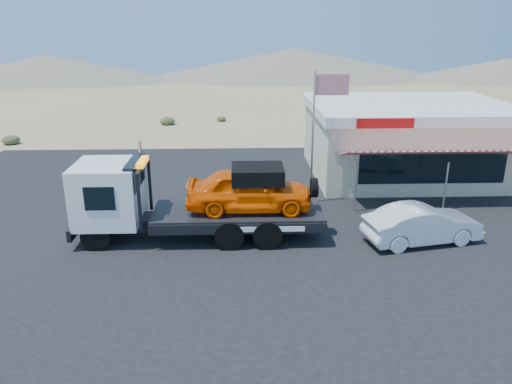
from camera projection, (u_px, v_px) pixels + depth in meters
ground at (203, 245)px, 18.89m from camera, size 120.00×120.00×0.00m
asphalt_lot at (254, 215)px, 21.79m from camera, size 32.00×24.00×0.02m
tow_truck at (192, 196)px, 19.10m from camera, size 9.36×2.78×3.13m
white_sedan at (422, 224)px, 18.88m from camera, size 4.64×2.40×1.46m
jerky_store at (406, 138)px, 27.07m from camera, size 10.40×9.97×3.90m
flagpole at (319, 123)px, 22.08m from camera, size 1.55×0.10×6.00m
distant_hills at (158, 66)px, 70.02m from camera, size 126.00×48.00×4.20m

